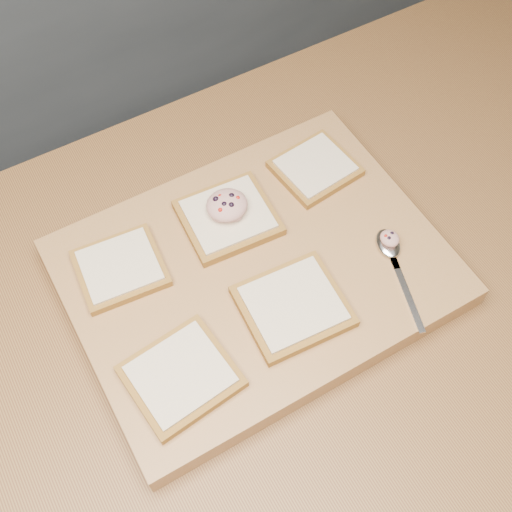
{
  "coord_description": "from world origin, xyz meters",
  "views": [
    {
      "loc": [
        -0.14,
        -0.36,
        1.7
      ],
      "look_at": [
        0.09,
        0.03,
        0.96
      ],
      "focal_mm": 45.0,
      "sensor_mm": 36.0,
      "label": 1
    }
  ],
  "objects_px": {
    "tuna_salad_dollop": "(227,205)",
    "spoon": "(391,251)",
    "cutting_board": "(256,272)",
    "bread_far_center": "(228,217)"
  },
  "relations": [
    {
      "from": "cutting_board",
      "to": "tuna_salad_dollop",
      "type": "xyz_separation_m",
      "value": [
        0.0,
        0.09,
        0.05
      ]
    },
    {
      "from": "cutting_board",
      "to": "spoon",
      "type": "bearing_deg",
      "value": -23.75
    },
    {
      "from": "cutting_board",
      "to": "spoon",
      "type": "distance_m",
      "value": 0.19
    },
    {
      "from": "spoon",
      "to": "tuna_salad_dollop",
      "type": "bearing_deg",
      "value": 135.63
    },
    {
      "from": "cutting_board",
      "to": "bread_far_center",
      "type": "relative_size",
      "value": 3.72
    },
    {
      "from": "tuna_salad_dollop",
      "to": "spoon",
      "type": "height_order",
      "value": "tuna_salad_dollop"
    },
    {
      "from": "bread_far_center",
      "to": "spoon",
      "type": "xyz_separation_m",
      "value": [
        0.17,
        -0.16,
        -0.0
      ]
    },
    {
      "from": "cutting_board",
      "to": "spoon",
      "type": "xyz_separation_m",
      "value": [
        0.17,
        -0.08,
        0.02
      ]
    },
    {
      "from": "cutting_board",
      "to": "bread_far_center",
      "type": "height_order",
      "value": "bread_far_center"
    },
    {
      "from": "bread_far_center",
      "to": "spoon",
      "type": "distance_m",
      "value": 0.23
    }
  ]
}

